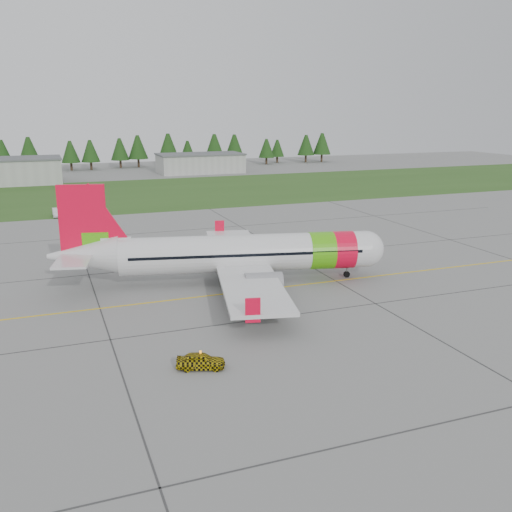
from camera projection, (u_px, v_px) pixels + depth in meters
name	position (u px, v px, depth m)	size (l,w,h in m)	color
ground	(280.00, 317.00, 51.45)	(320.00, 320.00, 0.00)	gray
aircraft	(238.00, 254.00, 61.05)	(35.49, 33.28, 10.88)	silver
follow_me_car	(200.00, 346.00, 40.76)	(1.42, 1.20, 3.52)	#DABE0C
service_van	(57.00, 204.00, 98.56)	(1.57, 1.49, 4.51)	silver
grass_strip	(134.00, 194.00, 125.67)	(320.00, 50.00, 0.03)	#30561E
taxi_guideline	(250.00, 291.00, 58.69)	(120.00, 0.25, 0.02)	gold
hangar_east	(200.00, 164.00, 166.19)	(24.00, 12.00, 5.20)	#A8A8A3
treeline	(104.00, 153.00, 175.11)	(160.00, 8.00, 10.00)	#1C3F14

